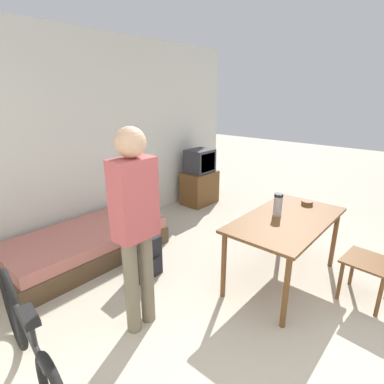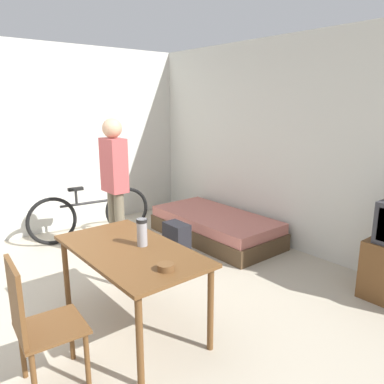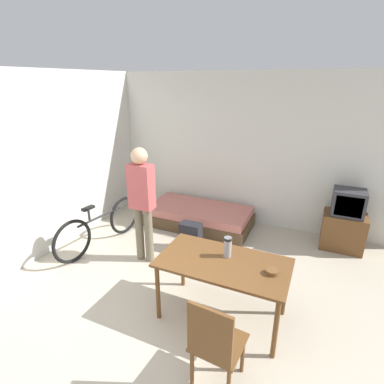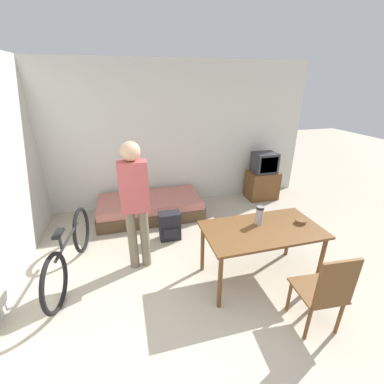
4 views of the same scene
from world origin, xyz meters
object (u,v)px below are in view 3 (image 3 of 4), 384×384
Objects in this scene: tv at (344,223)px; backpack at (191,237)px; thermos_flask at (228,246)px; dining_table at (223,268)px; daybed at (199,216)px; person_standing at (142,198)px; mate_bowl at (272,272)px; wooden_chair at (214,343)px; bicycle at (101,227)px.

tv is 2.17× the size of backpack.
thermos_flask is 1.53m from backpack.
dining_table is 3.05× the size of backpack.
backpack is (0.21, -0.84, 0.05)m from daybed.
thermos_flask is (1.43, -0.51, -0.15)m from person_standing.
daybed is at bearing 129.15° from mate_bowl.
backpack is at bearing 131.34° from thermos_flask.
thermos_flask is at bearing 102.19° from wooden_chair.
dining_table is 0.88m from wooden_chair.
thermos_flask is at bearing -121.11° from tv.
bicycle is 13.90× the size of mate_bowl.
wooden_chair is at bearing -42.03° from person_standing.
dining_table is at bearing 104.23° from wooden_chair.
daybed is at bearing 119.33° from dining_table.
bicycle is 7.39× the size of thermos_flask.
thermos_flask is (0.01, 0.11, 0.21)m from dining_table.
wooden_chair is 0.55× the size of person_standing.
daybed is 1.63m from person_standing.
wooden_chair reaches higher than dining_table.
thermos_flask is at bearing -13.92° from bicycle.
wooden_chair is (1.34, -2.85, 0.34)m from daybed.
mate_bowl is 0.27× the size of backpack.
bicycle is 1.09m from person_standing.
bicycle is at bearing 176.45° from person_standing.
person_standing is at bearing 137.97° from wooden_chair.
backpack is (-2.18, -1.04, -0.22)m from tv.
wooden_chair is 1.04m from thermos_flask.
dining_table reaches higher than daybed.
tv is at bearing 4.62° from daybed.
bicycle reaches higher than dining_table.
thermos_flask is 0.53m from mate_bowl.
daybed is 4.11× the size of backpack.
tv reaches higher than thermos_flask.
thermos_flask reaches higher than daybed.
backpack is (-1.13, 2.01, -0.29)m from wooden_chair.
daybed is at bearing 48.87° from bicycle.
mate_bowl is at bearing -108.86° from tv.
person_standing is at bearing -3.55° from bicycle.
wooden_chair is (-1.05, -3.04, 0.06)m from tv.
daybed is 2.35m from dining_table.
tv is (2.39, 0.19, 0.27)m from daybed.
tv reaches higher than bicycle.
wooden_chair reaches higher than daybed.
backpack is at bearing -75.86° from daybed.
thermos_flask is 0.51× the size of backpack.
thermos_flask is at bearing 166.55° from mate_bowl.
thermos_flask is at bearing 86.42° from dining_table.
person_standing is at bearing -102.05° from daybed.
tv is 3.22m from wooden_chair.
tv reaches higher than wooden_chair.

